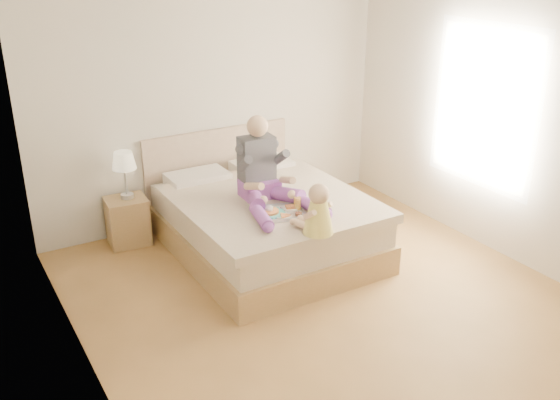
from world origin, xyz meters
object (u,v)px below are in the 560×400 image
adult (265,177)px  baby (317,213)px  bed (262,219)px  nightstand (128,221)px  tray (279,211)px

adult → baby: (0.04, -0.83, -0.06)m
bed → adult: (-0.07, -0.20, 0.53)m
nightstand → baby: bearing=-54.5°
bed → baby: size_ratio=4.98×
bed → nightstand: 1.38m
adult → baby: bearing=-84.4°
nightstand → baby: size_ratio=1.12×
adult → tray: 0.40m
adult → baby: adult is taller
bed → baby: 1.13m
tray → adult: bearing=100.1°
adult → tray: size_ratio=1.85×
tray → baby: size_ratio=1.22×
bed → adult: bearing=-109.3°
adult → baby: 0.83m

